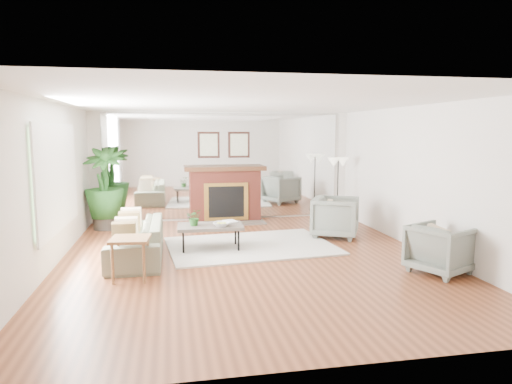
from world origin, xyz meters
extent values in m
plane|color=#5E2E18|center=(0.00, 0.00, 0.00)|extent=(7.00, 7.00, 0.00)
cube|color=silver|center=(-2.99, 0.00, 1.25)|extent=(0.02, 7.00, 2.50)
cube|color=silver|center=(2.99, 0.00, 1.25)|extent=(0.02, 7.00, 2.50)
cube|color=silver|center=(0.00, 3.49, 1.25)|extent=(6.00, 0.02, 2.50)
cube|color=silver|center=(0.00, 3.47, 1.25)|extent=(5.40, 0.04, 2.40)
cube|color=#B2E09E|center=(-2.96, 0.40, 1.35)|extent=(0.04, 2.40, 1.50)
cube|color=maroon|center=(0.00, 3.28, 0.60)|extent=(1.60, 0.40, 1.20)
cube|color=gold|center=(0.00, 3.07, 0.48)|extent=(1.00, 0.04, 0.85)
cube|color=black|center=(0.00, 3.05, 0.48)|extent=(0.80, 0.04, 0.70)
cube|color=#564C44|center=(0.00, 2.93, 0.01)|extent=(1.70, 0.55, 0.03)
cube|color=#4B3118|center=(0.00, 3.26, 1.22)|extent=(1.85, 0.46, 0.10)
cube|color=black|center=(-0.35, 3.43, 1.75)|extent=(0.50, 0.04, 0.60)
cube|color=black|center=(0.35, 3.43, 1.75)|extent=(0.50, 0.04, 0.60)
cube|color=beige|center=(0.15, 0.80, 0.02)|extent=(3.06, 2.32, 0.03)
cube|color=#564C44|center=(-0.57, 0.70, 0.42)|extent=(1.14, 0.68, 0.06)
cylinder|color=black|center=(-1.05, 0.48, 0.20)|extent=(0.03, 0.03, 0.39)
cylinder|color=black|center=(-0.11, 0.45, 0.20)|extent=(0.03, 0.03, 0.39)
cylinder|color=black|center=(-1.03, 0.94, 0.20)|extent=(0.03, 0.03, 0.39)
cylinder|color=black|center=(-0.10, 0.92, 0.20)|extent=(0.03, 0.03, 0.39)
imported|color=slate|center=(-1.80, 0.42, 0.30)|extent=(0.82, 2.08, 0.61)
imported|color=slate|center=(1.92, 1.24, 0.40)|extent=(1.16, 1.15, 0.79)
imported|color=slate|center=(2.60, -1.22, 0.36)|extent=(1.04, 1.03, 0.72)
cube|color=#9A663D|center=(-1.80, -0.67, 0.57)|extent=(0.56, 0.56, 0.04)
cylinder|color=#9A663D|center=(-2.02, -0.86, 0.28)|extent=(0.04, 0.04, 0.56)
cylinder|color=#9A663D|center=(-1.61, -0.90, 0.28)|extent=(0.04, 0.04, 0.56)
cylinder|color=#9A663D|center=(-1.99, -0.45, 0.28)|extent=(0.04, 0.04, 0.56)
cylinder|color=#9A663D|center=(-1.58, -0.49, 0.28)|extent=(0.04, 0.04, 0.56)
cylinder|color=#29241E|center=(-2.60, 2.86, 0.18)|extent=(0.50, 0.50, 0.36)
imported|color=#24551F|center=(-2.60, 2.86, 0.99)|extent=(0.92, 0.92, 1.48)
cylinder|color=black|center=(2.47, 2.62, 0.02)|extent=(0.25, 0.25, 0.04)
cylinder|color=black|center=(2.47, 2.62, 0.71)|extent=(0.03, 0.03, 1.42)
cone|color=beige|center=(2.37, 2.62, 1.37)|extent=(0.27, 0.27, 0.20)
cone|color=beige|center=(2.58, 2.62, 1.37)|extent=(0.27, 0.27, 0.20)
imported|color=#24551F|center=(-0.84, 0.68, 0.59)|extent=(0.29, 0.26, 0.29)
imported|color=#9A663D|center=(-0.39, 0.55, 0.48)|extent=(0.37, 0.37, 0.07)
imported|color=#9A663D|center=(-0.30, 0.86, 0.46)|extent=(0.27, 0.32, 0.02)
camera|label=1|loc=(-1.24, -7.06, 2.04)|focal=32.00mm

